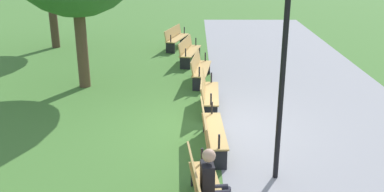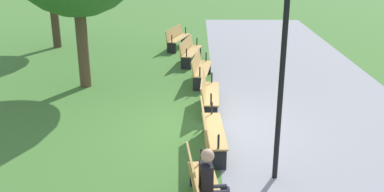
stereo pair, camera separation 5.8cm
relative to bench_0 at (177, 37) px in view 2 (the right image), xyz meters
name	(u,v)px [view 2 (the right image)]	position (x,y,z in m)	size (l,w,h in m)	color
ground_plane	(213,127)	(8.41, 1.26, -0.48)	(120.00, 120.00, 0.00)	#477A33
path_paving	(327,127)	(8.41, 4.05, -0.48)	(31.44, 5.41, 0.01)	#939399
bench_0	(177,37)	(0.00, 0.00, 0.00)	(2.01, 1.00, 0.89)	tan
bench_1	(190,50)	(2.36, 0.58, 0.00)	(2.01, 0.85, 0.89)	tan
bench_2	(200,68)	(4.77, 0.97, 0.00)	(1.99, 0.70, 0.89)	tan
bench_3	(208,92)	(7.19, 1.16, 0.00)	(1.97, 0.55, 0.89)	tan
bench_4	(211,129)	(9.63, 1.16, 0.00)	(1.97, 0.55, 0.89)	tan
bench_5	(203,189)	(12.05, 0.97, 0.00)	(1.99, 0.70, 0.89)	tan
person_seated	(212,181)	(12.05, 1.11, 0.16)	(0.37, 0.55, 1.20)	black
lamp_post	(285,36)	(10.84, 2.37, 2.28)	(0.32, 0.32, 3.96)	black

